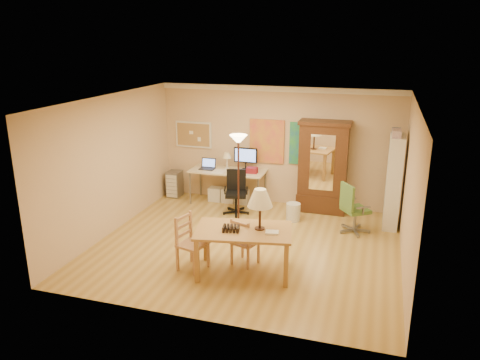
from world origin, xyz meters
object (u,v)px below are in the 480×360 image
(dining_table, at_px, (250,221))
(office_chair_green, at_px, (353,219))
(armoire, at_px, (323,173))
(computer_desk, at_px, (230,183))
(bookshelf, at_px, (393,182))
(office_chair_black, at_px, (236,202))

(dining_table, height_order, office_chair_green, dining_table)
(office_chair_green, xyz_separation_m, armoire, (-0.77, 1.03, 0.61))
(computer_desk, bearing_deg, office_chair_green, -18.23)
(office_chair_green, relative_size, bookshelf, 0.54)
(armoire, bearing_deg, computer_desk, -177.86)
(dining_table, xyz_separation_m, computer_desk, (-1.38, 3.15, -0.43))
(computer_desk, distance_m, office_chair_green, 3.05)
(office_chair_green, relative_size, armoire, 0.50)
(office_chair_green, distance_m, bookshelf, 1.13)
(bookshelf, bearing_deg, office_chair_green, -139.86)
(office_chair_black, height_order, bookshelf, bookshelf)
(dining_table, bearing_deg, bookshelf, 51.54)
(computer_desk, xyz_separation_m, bookshelf, (3.59, -0.36, 0.46))
(office_chair_black, xyz_separation_m, armoire, (1.77, 0.70, 0.63))
(armoire, height_order, bookshelf, armoire)
(office_chair_black, distance_m, office_chair_green, 2.57)
(office_chair_black, relative_size, armoire, 0.47)
(computer_desk, relative_size, office_chair_black, 1.81)
(dining_table, distance_m, bookshelf, 3.56)
(dining_table, distance_m, office_chair_green, 2.75)
(armoire, bearing_deg, office_chair_green, -53.31)
(computer_desk, relative_size, office_chair_green, 1.70)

